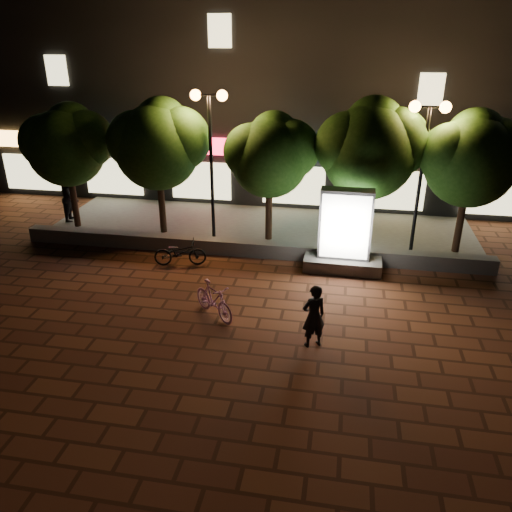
% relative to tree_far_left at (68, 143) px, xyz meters
% --- Properties ---
extents(ground, '(80.00, 80.00, 0.00)m').
position_rel_tree_far_left_xyz_m(ground, '(6.95, -5.46, -3.29)').
color(ground, '#5B311C').
rests_on(ground, ground).
extents(retaining_wall, '(16.00, 0.45, 0.50)m').
position_rel_tree_far_left_xyz_m(retaining_wall, '(6.95, -1.46, -3.04)').
color(retaining_wall, '#65645E').
rests_on(retaining_wall, ground).
extents(sidewalk, '(16.00, 5.00, 0.08)m').
position_rel_tree_far_left_xyz_m(sidewalk, '(6.95, 1.04, -3.25)').
color(sidewalk, '#65645E').
rests_on(sidewalk, ground).
extents(building_block, '(28.00, 8.12, 11.30)m').
position_rel_tree_far_left_xyz_m(building_block, '(6.94, 7.53, 1.70)').
color(building_block, black).
rests_on(building_block, ground).
extents(tree_far_left, '(3.36, 2.80, 4.63)m').
position_rel_tree_far_left_xyz_m(tree_far_left, '(0.00, 0.00, 0.00)').
color(tree_far_left, black).
rests_on(tree_far_left, sidewalk).
extents(tree_left, '(3.60, 3.00, 4.89)m').
position_rel_tree_far_left_xyz_m(tree_left, '(3.50, 0.00, 0.15)').
color(tree_left, black).
rests_on(tree_left, sidewalk).
extents(tree_mid, '(3.24, 2.70, 4.50)m').
position_rel_tree_far_left_xyz_m(tree_mid, '(7.50, -0.00, -0.08)').
color(tree_mid, black).
rests_on(tree_mid, sidewalk).
extents(tree_right, '(3.72, 3.10, 5.07)m').
position_rel_tree_far_left_xyz_m(tree_right, '(10.80, 0.00, 0.27)').
color(tree_right, black).
rests_on(tree_right, sidewalk).
extents(tree_far_right, '(3.48, 2.90, 4.76)m').
position_rel_tree_far_left_xyz_m(tree_far_right, '(14.00, 0.00, 0.08)').
color(tree_far_right, black).
rests_on(tree_far_right, sidewalk).
extents(street_lamp_left, '(1.26, 0.36, 5.18)m').
position_rel_tree_far_left_xyz_m(street_lamp_left, '(5.45, -0.26, 0.74)').
color(street_lamp_left, black).
rests_on(street_lamp_left, sidewalk).
extents(street_lamp_right, '(1.26, 0.36, 4.98)m').
position_rel_tree_far_left_xyz_m(street_lamp_right, '(12.45, -0.26, 0.60)').
color(street_lamp_right, black).
rests_on(street_lamp_right, sidewalk).
extents(ad_kiosk, '(2.46, 1.27, 2.64)m').
position_rel_tree_far_left_xyz_m(ad_kiosk, '(10.15, -1.96, -2.23)').
color(ad_kiosk, '#65645E').
rests_on(ad_kiosk, ground).
extents(scooter_pink, '(1.55, 1.43, 0.99)m').
position_rel_tree_far_left_xyz_m(scooter_pink, '(6.83, -5.58, -2.80)').
color(scooter_pink, '#D688C2').
rests_on(scooter_pink, ground).
extents(rider, '(0.71, 0.64, 1.64)m').
position_rel_tree_far_left_xyz_m(rider, '(9.53, -6.49, -2.47)').
color(rider, black).
rests_on(rider, ground).
extents(scooter_parked, '(1.78, 0.95, 0.89)m').
position_rel_tree_far_left_xyz_m(scooter_parked, '(4.94, -2.63, -2.85)').
color(scooter_parked, black).
rests_on(scooter_parked, ground).
extents(pedestrian, '(0.83, 0.99, 1.83)m').
position_rel_tree_far_left_xyz_m(pedestrian, '(-0.55, 0.55, -2.30)').
color(pedestrian, black).
rests_on(pedestrian, sidewalk).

